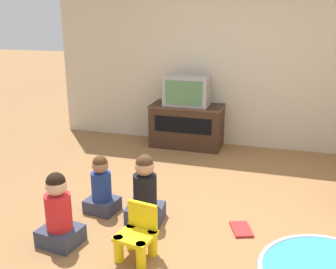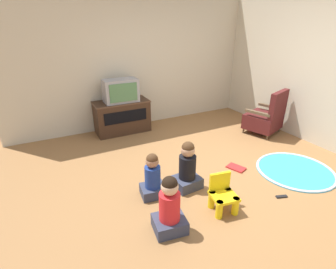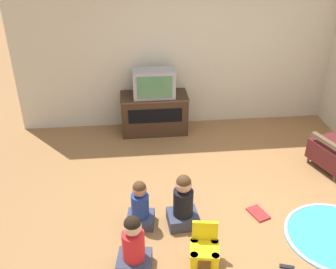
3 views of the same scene
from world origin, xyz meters
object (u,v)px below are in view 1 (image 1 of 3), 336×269
at_px(tv_cabinet, 187,125).
at_px(child_watching_right, 145,193).
at_px(child_watching_left, 101,188).
at_px(yellow_kid_chair, 137,237).
at_px(child_watching_center, 59,214).
at_px(television, 187,91).
at_px(book, 241,229).

height_order(tv_cabinet, child_watching_right, child_watching_right).
distance_m(tv_cabinet, child_watching_left, 2.31).
bearing_deg(yellow_kid_chair, child_watching_center, -169.68).
relative_size(tv_cabinet, child_watching_right, 1.58).
height_order(yellow_kid_chair, child_watching_right, child_watching_right).
bearing_deg(tv_cabinet, television, -90.00).
bearing_deg(tv_cabinet, child_watching_right, -85.88).
distance_m(television, child_watching_center, 2.99).
bearing_deg(child_watching_right, child_watching_center, -137.96).
distance_m(tv_cabinet, child_watching_right, 2.34).
bearing_deg(child_watching_left, tv_cabinet, 90.14).
bearing_deg(child_watching_center, child_watching_right, 54.45).
distance_m(child_watching_left, child_watching_center, 0.66).
relative_size(tv_cabinet, child_watching_center, 1.59).
relative_size(television, book, 2.09).
distance_m(television, yellow_kid_chair, 2.98).
bearing_deg(television, child_watching_right, -85.80).
distance_m(child_watching_center, child_watching_right, 0.85).
bearing_deg(child_watching_left, television, 89.98).
relative_size(child_watching_left, book, 1.95).
distance_m(child_watching_left, book, 1.47).
bearing_deg(child_watching_right, tv_cabinet, 89.93).
distance_m(yellow_kid_chair, child_watching_center, 0.74).
xyz_separation_m(television, child_watching_right, (0.17, -2.29, -0.58)).
height_order(tv_cabinet, child_watching_left, tv_cabinet).
bearing_deg(book, yellow_kid_chair, 109.17).
xyz_separation_m(tv_cabinet, book, (1.11, -2.25, -0.33)).
relative_size(child_watching_center, book, 2.17).
distance_m(television, child_watching_left, 2.35).
height_order(yellow_kid_chair, child_watching_left, child_watching_left).
height_order(television, child_watching_center, television).
bearing_deg(television, child_watching_left, -98.32).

